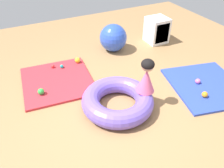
% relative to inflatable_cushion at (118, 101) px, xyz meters
% --- Properties ---
extents(ground_plane, '(8.00, 8.00, 0.00)m').
position_rel_inflatable_cushion_xyz_m(ground_plane, '(-0.00, -0.03, -0.14)').
color(ground_plane, '#9E7549').
extents(gym_mat_far_right, '(1.40, 1.48, 0.04)m').
position_rel_inflatable_cushion_xyz_m(gym_mat_far_right, '(1.61, -0.20, -0.12)').
color(gym_mat_far_right, '#2D47B7').
rests_on(gym_mat_far_right, ground).
extents(gym_mat_front, '(1.28, 1.34, 0.04)m').
position_rel_inflatable_cushion_xyz_m(gym_mat_front, '(-0.65, 1.07, -0.12)').
color(gym_mat_front, red).
rests_on(gym_mat_front, ground).
extents(inflatable_cushion, '(1.09, 1.09, 0.27)m').
position_rel_inflatable_cushion_xyz_m(inflatable_cushion, '(0.00, 0.00, 0.00)').
color(inflatable_cushion, '#7056D1').
rests_on(inflatable_cushion, ground).
extents(child_in_pink, '(0.34, 0.34, 0.53)m').
position_rel_inflatable_cushion_xyz_m(child_in_pink, '(0.40, -0.11, 0.39)').
color(child_in_pink, '#E5608E').
rests_on(child_in_pink, inflatable_cushion).
extents(play_ball_pink, '(0.09, 0.09, 0.09)m').
position_rel_inflatable_cushion_xyz_m(play_ball_pink, '(1.50, -0.10, -0.05)').
color(play_ball_pink, pink).
rests_on(play_ball_pink, gym_mat_far_right).
extents(play_ball_teal, '(0.07, 0.07, 0.07)m').
position_rel_inflatable_cushion_xyz_m(play_ball_teal, '(-0.47, 1.41, -0.06)').
color(play_ball_teal, teal).
rests_on(play_ball_teal, gym_mat_front).
extents(play_ball_orange, '(0.10, 0.10, 0.10)m').
position_rel_inflatable_cushion_xyz_m(play_ball_orange, '(1.33, -0.43, -0.05)').
color(play_ball_orange, orange).
rests_on(play_ball_orange, gym_mat_far_right).
extents(play_ball_green, '(0.11, 0.11, 0.11)m').
position_rel_inflatable_cushion_xyz_m(play_ball_green, '(-0.99, 0.79, -0.04)').
color(play_ball_green, green).
rests_on(play_ball_green, gym_mat_front).
extents(play_ball_yellow, '(0.11, 0.11, 0.11)m').
position_rel_inflatable_cushion_xyz_m(play_ball_yellow, '(-0.13, 1.47, -0.04)').
color(play_ball_yellow, yellow).
rests_on(play_ball_yellow, gym_mat_front).
extents(play_ball_red, '(0.07, 0.07, 0.07)m').
position_rel_inflatable_cushion_xyz_m(play_ball_red, '(-0.62, 1.49, -0.06)').
color(play_ball_red, red).
rests_on(play_ball_red, gym_mat_front).
extents(exercise_ball_large, '(0.58, 0.58, 0.58)m').
position_rel_inflatable_cushion_xyz_m(exercise_ball_large, '(0.76, 1.69, 0.15)').
color(exercise_ball_large, blue).
rests_on(exercise_ball_large, ground).
extents(storage_cube, '(0.44, 0.44, 0.56)m').
position_rel_inflatable_cushion_xyz_m(storage_cube, '(1.84, 1.61, 0.14)').
color(storage_cube, white).
rests_on(storage_cube, ground).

